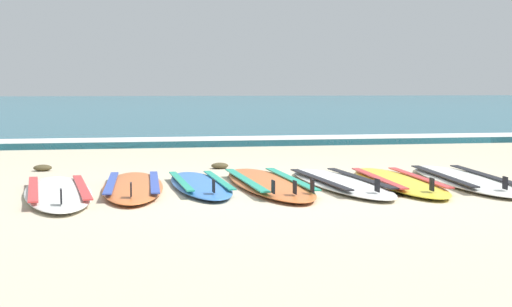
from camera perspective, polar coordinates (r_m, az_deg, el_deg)
ground_plane at (r=6.51m, az=2.68°, el=-3.11°), size 80.00×80.00×0.00m
sea at (r=41.35m, az=-8.58°, el=3.94°), size 80.00×60.00×0.10m
wave_foam_strip at (r=11.90m, az=-3.42°, el=0.94°), size 80.00×0.91×0.11m
surfboard_0 at (r=6.54m, az=-15.35°, el=-2.93°), size 0.82×2.32×0.18m
surfboard_1 at (r=6.77m, az=-9.67°, el=-2.55°), size 0.62×2.20×0.18m
surfboard_2 at (r=6.82m, az=-4.45°, el=-2.44°), size 0.58×2.01×0.18m
surfboard_3 at (r=6.89m, az=0.95°, el=-2.34°), size 0.69×2.47×0.18m
surfboard_4 at (r=6.99m, az=6.58°, el=-2.27°), size 0.71×2.32×0.18m
surfboard_5 at (r=7.14m, az=11.10°, el=-2.16°), size 0.69×2.30×0.18m
surfboard_6 at (r=7.47m, az=16.02°, el=-1.95°), size 0.85×2.51×0.18m
seaweed_clump_near_shoreline at (r=8.43m, az=-2.88°, el=-0.97°), size 0.20×0.16×0.07m
seaweed_clump_mid_sand at (r=8.53m, az=-16.47°, el=-1.09°), size 0.21×0.17×0.07m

